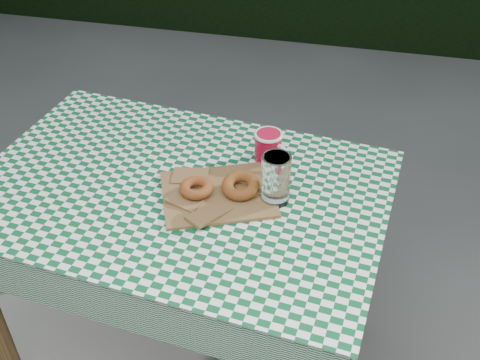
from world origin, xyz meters
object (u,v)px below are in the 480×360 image
Objects in this scene: coffee_mug at (268,146)px; drinking_glass at (276,179)px; table at (186,280)px; paper_bag at (218,193)px.

coffee_mug is 1.12× the size of drinking_glass.
table is 7.09× the size of coffee_mug.
paper_bag is 2.11× the size of drinking_glass.
drinking_glass reaches higher than paper_bag.
paper_bag is 1.89× the size of coffee_mug.
coffee_mug is at bearing 106.69° from drinking_glass.
table is at bearing -107.99° from coffee_mug.
coffee_mug is (0.22, 0.19, 0.43)m from table.
drinking_glass is (0.27, 0.01, 0.45)m from table.
table is 0.53m from drinking_glass.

